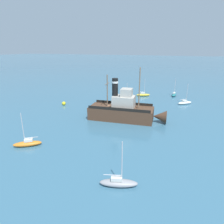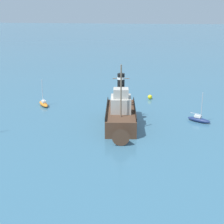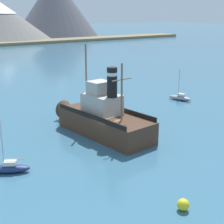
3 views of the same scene
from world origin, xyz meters
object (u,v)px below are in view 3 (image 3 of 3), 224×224
Objects in this scene: sailboat_navy at (8,168)px; mooring_buoy at (183,205)px; old_tugboat at (101,118)px; sailboat_grey at (180,97)px.

sailboat_navy is 5.64× the size of mooring_buoy.
sailboat_grey is at bearing 16.66° from old_tugboat.
sailboat_navy is (-30.51, -9.07, 0.00)m from sailboat_grey.
sailboat_grey is 1.00× the size of sailboat_navy.
mooring_buoy is at bearing -135.75° from sailboat_grey.
sailboat_navy reaches higher than mooring_buoy.
old_tugboat is 2.99× the size of sailboat_grey.
sailboat_grey is 31.45m from mooring_buoy.
old_tugboat is at bearing -163.34° from sailboat_grey.
old_tugboat is 16.89× the size of mooring_buoy.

